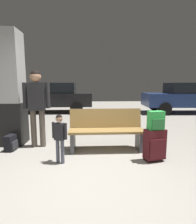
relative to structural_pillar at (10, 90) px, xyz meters
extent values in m
cube|color=gray|center=(1.80, 2.10, -1.35)|extent=(18.00, 18.00, 0.10)
cube|color=black|center=(0.00, 0.00, -0.80)|extent=(0.57, 0.57, 1.00)
cube|color=#B2B2B2|center=(0.00, 0.00, 0.51)|extent=(0.56, 0.56, 1.63)
cube|color=#9E7A42|center=(2.20, -0.60, -0.86)|extent=(1.60, 0.45, 0.05)
cube|color=#9E7A42|center=(2.20, -0.35, -0.63)|extent=(1.60, 0.12, 0.42)
cube|color=#4C4C51|center=(1.48, -0.61, -1.10)|extent=(0.08, 0.40, 0.41)
cube|color=#4C4C51|center=(2.92, -0.60, -1.10)|extent=(0.08, 0.40, 0.41)
cube|color=#471419|center=(3.05, -1.18, -0.98)|extent=(0.42, 0.29, 0.56)
cube|color=#471419|center=(3.08, -1.28, -1.04)|extent=(0.34, 0.11, 0.36)
cube|color=#A5A5AA|center=(3.03, -1.10, -0.71)|extent=(0.14, 0.06, 0.02)
cylinder|color=black|center=(2.88, -1.13, -1.28)|extent=(0.03, 0.05, 0.04)
cylinder|color=black|center=(3.19, -1.05, -1.28)|extent=(0.03, 0.05, 0.04)
cube|color=green|center=(3.05, -1.18, -0.53)|extent=(0.30, 0.20, 0.34)
cube|color=#2B773A|center=(3.07, -1.27, -0.58)|extent=(0.23, 0.06, 0.19)
cylinder|color=black|center=(3.05, -1.18, -0.37)|extent=(0.06, 0.03, 0.02)
cylinder|color=#4C5160|center=(1.35, -1.21, -1.09)|extent=(0.07, 0.07, 0.44)
cylinder|color=#4C5160|center=(1.26, -1.17, -1.09)|extent=(0.07, 0.07, 0.44)
cube|color=#232328|center=(1.30, -1.19, -0.71)|extent=(0.21, 0.17, 0.31)
cylinder|color=#232328|center=(1.42, -1.24, -0.70)|extent=(0.05, 0.05, 0.29)
cylinder|color=#232328|center=(1.19, -1.14, -0.70)|extent=(0.05, 0.05, 0.29)
sphere|color=#A87A5B|center=(1.30, -1.19, -0.48)|extent=(0.12, 0.12, 0.12)
sphere|color=black|center=(1.30, -1.19, -0.46)|extent=(0.11, 0.11, 0.11)
cylinder|color=white|center=(1.28, -1.08, -0.70)|extent=(0.06, 0.06, 0.10)
cylinder|color=red|center=(1.28, -1.08, -0.62)|extent=(0.01, 0.01, 0.06)
cylinder|color=brown|center=(0.76, -0.25, -0.88)|extent=(0.13, 0.13, 0.85)
cylinder|color=brown|center=(0.56, -0.25, -0.88)|extent=(0.13, 0.13, 0.85)
cube|color=#232326|center=(0.66, -0.25, -0.15)|extent=(0.35, 0.22, 0.60)
cylinder|color=#232326|center=(0.91, -0.24, -0.12)|extent=(0.10, 0.10, 0.57)
cylinder|color=#232326|center=(0.41, -0.26, -0.12)|extent=(0.10, 0.10, 0.57)
sphere|color=#A87A5B|center=(0.66, -0.25, 0.29)|extent=(0.24, 0.24, 0.24)
sphere|color=black|center=(0.66, -0.25, 0.32)|extent=(0.22, 0.22, 0.22)
cube|color=black|center=(0.13, -0.49, -1.13)|extent=(0.19, 0.30, 0.34)
cube|color=#28282D|center=(0.22, -0.50, -1.18)|extent=(0.06, 0.23, 0.19)
cylinder|color=black|center=(0.13, -0.49, -0.98)|extent=(0.03, 0.06, 0.02)
cube|color=navy|center=(6.72, 4.59, -0.63)|extent=(4.18, 1.90, 0.64)
cube|color=black|center=(6.87, 4.58, -0.05)|extent=(2.17, 1.64, 0.52)
cylinder|color=black|center=(5.38, 3.86, -1.00)|extent=(0.61, 0.23, 0.60)
cylinder|color=black|center=(5.46, 5.46, -1.00)|extent=(0.61, 0.23, 0.60)
cube|color=black|center=(-0.07, 5.14, -0.63)|extent=(4.10, 1.71, 0.64)
cube|color=black|center=(0.08, 5.14, -0.05)|extent=(2.10, 1.54, 0.52)
cylinder|color=black|center=(-1.37, 4.34, -1.00)|extent=(0.60, 0.20, 0.60)
cylinder|color=black|center=(-1.37, 5.94, -1.00)|extent=(0.60, 0.20, 0.60)
cylinder|color=black|center=(1.23, 4.35, -1.00)|extent=(0.60, 0.20, 0.60)
cylinder|color=black|center=(1.23, 5.95, -1.00)|extent=(0.60, 0.20, 0.60)
camera|label=1|loc=(1.83, -4.38, 0.12)|focal=29.21mm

